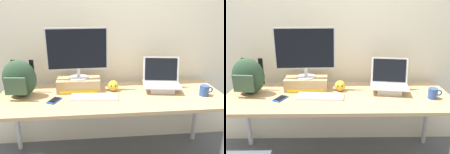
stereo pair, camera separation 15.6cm
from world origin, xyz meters
TOP-DOWN VIEW (x-y plane):
  - back_wall at (0.00, 0.45)m, footprint 7.00×0.10m
  - desk at (0.00, 0.00)m, footprint 2.08×0.71m
  - toner_box_yellow at (-0.31, 0.17)m, footprint 0.41×0.21m
  - desktop_monitor at (-0.31, 0.17)m, footprint 0.57×0.19m
  - open_laptop at (0.49, 0.09)m, footprint 0.38×0.30m
  - external_keyboard at (-0.16, -0.04)m, footprint 0.43×0.18m
  - messenger_backpack at (-0.82, 0.07)m, footprint 0.32×0.25m
  - coffee_mug at (0.85, -0.08)m, footprint 0.12×0.08m
  - cell_phone at (-0.51, -0.07)m, footprint 0.13×0.16m
  - plush_toy at (0.02, 0.12)m, footprint 0.10×0.10m

SIDE VIEW (x-z plane):
  - desk at x=0.00m, z-range 0.29..1.01m
  - cell_phone at x=-0.51m, z-range 0.72..0.73m
  - external_keyboard at x=-0.16m, z-range 0.72..0.74m
  - coffee_mug at x=0.85m, z-range 0.72..0.81m
  - plush_toy at x=0.02m, z-range 0.72..0.82m
  - toner_box_yellow at x=-0.31m, z-range 0.72..0.84m
  - open_laptop at x=0.49m, z-range 0.63..0.94m
  - messenger_backpack at x=-0.82m, z-range 0.71..1.05m
  - desktop_monitor at x=-0.31m, z-range 0.85..1.33m
  - back_wall at x=0.00m, z-range 0.00..2.60m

